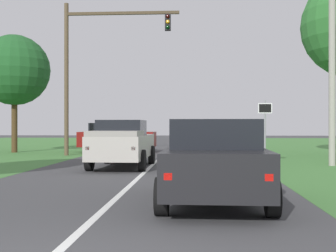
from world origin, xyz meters
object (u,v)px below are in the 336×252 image
object	(u,v)px
red_suv_near	(215,159)
crossing_suv_far	(117,137)
keep_moving_sign	(265,124)
extra_tree_1	(14,70)
utility_pole_right	(332,64)
traffic_light	(93,57)
pickup_truck_lead	(123,143)

from	to	relation	value
red_suv_near	crossing_suv_far	bearing A→B (deg)	106.30
keep_moving_sign	extra_tree_1	world-z (taller)	extra_tree_1
red_suv_near	crossing_suv_far	distance (m)	19.24
red_suv_near	utility_pole_right	xyz separation A→B (m)	(5.29, 9.38, 3.30)
utility_pole_right	extra_tree_1	bearing A→B (deg)	153.90
traffic_light	keep_moving_sign	distance (m)	10.87
red_suv_near	keep_moving_sign	xyz separation A→B (m)	(2.59, 9.87, 0.81)
keep_moving_sign	utility_pole_right	bearing A→B (deg)	-10.14
crossing_suv_far	pickup_truck_lead	bearing A→B (deg)	-78.76
keep_moving_sign	pickup_truck_lead	bearing A→B (deg)	-163.71
traffic_light	keep_moving_sign	xyz separation A→B (m)	(8.74, -5.26, -3.75)
pickup_truck_lead	utility_pole_right	world-z (taller)	utility_pole_right
pickup_truck_lead	crossing_suv_far	bearing A→B (deg)	101.24
traffic_light	extra_tree_1	distance (m)	6.14
keep_moving_sign	crossing_suv_far	xyz separation A→B (m)	(-7.99, 8.60, -0.80)
pickup_truck_lead	utility_pole_right	size ratio (longest dim) A/B	0.63
red_suv_near	utility_pole_right	world-z (taller)	utility_pole_right
red_suv_near	keep_moving_sign	size ratio (longest dim) A/B	1.67
red_suv_near	traffic_light	xyz separation A→B (m)	(-6.15, 15.13, 4.56)
traffic_light	crossing_suv_far	distance (m)	5.69
red_suv_near	extra_tree_1	size ratio (longest dim) A/B	0.63
pickup_truck_lead	utility_pole_right	xyz separation A→B (m)	(8.64, 1.25, 3.28)
pickup_truck_lead	keep_moving_sign	distance (m)	6.23
traffic_light	utility_pole_right	distance (m)	12.87
red_suv_near	pickup_truck_lead	world-z (taller)	pickup_truck_lead
keep_moving_sign	utility_pole_right	distance (m)	3.71
red_suv_near	extra_tree_1	xyz separation A→B (m)	(-11.71, 17.71, 4.17)
pickup_truck_lead	traffic_light	bearing A→B (deg)	111.87
red_suv_near	utility_pole_right	distance (m)	11.27
keep_moving_sign	crossing_suv_far	size ratio (longest dim) A/B	0.58
red_suv_near	pickup_truck_lead	size ratio (longest dim) A/B	0.87
crossing_suv_far	traffic_light	bearing A→B (deg)	-102.73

